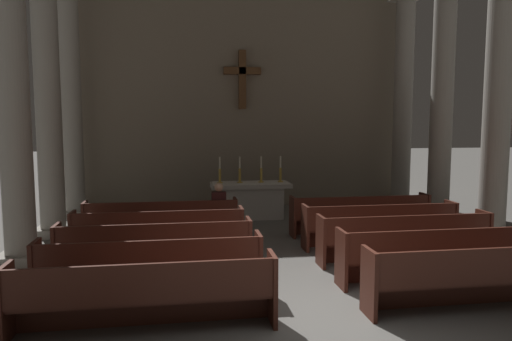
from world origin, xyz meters
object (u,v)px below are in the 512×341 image
column_left_third (48,100)px  pew_right_row_2 (437,255)px  column_right_fourth (403,106)px  candlestick_outer_right (280,174)px  lone_worshipper (219,210)px  pew_left_row_4 (159,233)px  pew_right_row_5 (360,215)px  column_right_third (442,103)px  pew_right_row_4 (380,225)px  candlestick_outer_left (220,175)px  altar (251,199)px  column_right_second (498,98)px  pew_left_row_5 (162,221)px  pew_right_row_3 (405,238)px  candlestick_inner_left (240,174)px  pew_right_row_1 (480,277)px  column_left_fourth (71,104)px  candlestick_inner_right (261,174)px  column_left_second (13,94)px  pew_left_row_2 (151,268)px  pew_left_row_3 (156,248)px  pew_left_row_1 (145,296)px

column_left_third → pew_right_row_2: bearing=-31.4°
column_right_fourth → candlestick_outer_right: 4.58m
lone_worshipper → pew_left_row_4: bearing=-137.3°
pew_right_row_5 → column_right_third: size_ratio=0.51×
column_left_third → pew_right_row_4: bearing=-16.5°
candlestick_outer_right → candlestick_outer_left: bearing=180.0°
altar → column_left_third: bearing=-165.4°
column_right_second → candlestick_outer_left: (-5.74, 3.47, -1.94)m
pew_left_row_4 → column_right_fourth: 8.84m
column_right_fourth → pew_right_row_2: bearing=-111.2°
column_right_fourth → candlestick_outer_right: size_ratio=9.01×
pew_left_row_5 → pew_right_row_3: same height
pew_right_row_4 → candlestick_inner_left: (-2.62, 3.41, 0.77)m
column_right_second → column_right_third: same height
pew_left_row_4 → pew_right_row_2: size_ratio=1.00×
pew_right_row_3 → column_right_second: 3.88m
pew_right_row_4 → altar: altar is taller
pew_right_row_3 → column_right_third: 4.96m
column_right_fourth → altar: 5.64m
pew_right_row_1 → pew_right_row_5: bearing=90.0°
column_left_fourth → column_right_fourth: size_ratio=1.00×
pew_right_row_4 → candlestick_inner_right: bearing=120.7°
column_left_second → candlestick_inner_right: (5.19, 3.47, -1.94)m
pew_left_row_2 → candlestick_outer_left: bearing=75.5°
pew_left_row_5 → candlestick_outer_left: 2.82m
altar → candlestick_inner_left: bearing=-180.0°
column_left_second → candlestick_outer_right: column_left_second is taller
column_left_second → candlestick_outer_left: bearing=40.7°
candlestick_outer_right → column_right_third: bearing=-17.5°
pew_left_row_4 → pew_right_row_1: size_ratio=1.00×
pew_right_row_2 → pew_right_row_5: bearing=90.0°
pew_right_row_3 → column_left_third: 8.37m
altar → pew_right_row_4: bearing=-55.7°
pew_left_row_5 → pew_right_row_4: same height
column_right_second → pew_left_row_3: bearing=-171.6°
column_left_third → column_right_third: same height
pew_right_row_3 → pew_left_row_3: bearing=180.0°
pew_left_row_3 → column_left_second: bearing=157.4°
candlestick_inner_left → pew_left_row_1: bearing=-106.5°
pew_left_row_3 → column_left_third: bearing=128.1°
pew_right_row_2 → pew_right_row_4: (0.00, 2.27, 0.00)m
pew_left_row_2 → lone_worshipper: bearing=69.7°
candlestick_inner_left → candlestick_outer_right: 1.15m
pew_left_row_4 → lone_worshipper: bearing=42.7°
pew_right_row_1 → candlestick_inner_left: 7.34m
pew_right_row_3 → pew_right_row_5: same height
pew_right_row_2 → altar: 6.14m
pew_left_row_2 → pew_right_row_3: bearing=13.7°
pew_right_row_2 → column_right_third: 5.77m
pew_right_row_4 → column_right_second: (2.57, -0.06, 2.71)m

